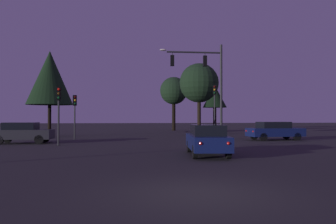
% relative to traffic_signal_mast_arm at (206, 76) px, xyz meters
% --- Properties ---
extents(ground_plane, '(168.00, 168.00, 0.00)m').
position_rel_traffic_signal_mast_arm_xyz_m(ground_plane, '(-4.96, 4.83, -5.35)').
color(ground_plane, '#262326').
rests_on(ground_plane, ground).
extents(traffic_signal_mast_arm, '(5.27, 0.41, 7.99)m').
position_rel_traffic_signal_mast_arm_xyz_m(traffic_signal_mast_arm, '(0.00, 0.00, 0.00)').
color(traffic_signal_mast_arm, '#232326').
rests_on(traffic_signal_mast_arm, ground).
extents(traffic_light_corner_left, '(0.37, 0.39, 3.81)m').
position_rel_traffic_signal_mast_arm_xyz_m(traffic_light_corner_left, '(-10.99, 2.36, -2.64)').
color(traffic_light_corner_left, '#232326').
rests_on(traffic_light_corner_left, ground).
extents(traffic_light_corner_right, '(0.34, 0.38, 3.92)m').
position_rel_traffic_signal_mast_arm_xyz_m(traffic_light_corner_right, '(-11.12, -4.30, -2.56)').
color(traffic_light_corner_right, '#232326').
rests_on(traffic_light_corner_right, ground).
extents(traffic_light_median, '(0.35, 0.38, 4.86)m').
position_rel_traffic_signal_mast_arm_xyz_m(traffic_light_median, '(1.44, 2.59, -1.94)').
color(traffic_light_median, '#232326').
rests_on(traffic_light_median, ground).
extents(car_nearside_lane, '(2.16, 4.78, 1.52)m').
position_rel_traffic_signal_mast_arm_xyz_m(car_nearside_lane, '(-2.68, -11.33, -4.56)').
color(car_nearside_lane, '#0F1947').
rests_on(car_nearside_lane, ground).
extents(car_crossing_left, '(4.74, 2.20, 1.52)m').
position_rel_traffic_signal_mast_arm_xyz_m(car_crossing_left, '(5.64, -0.85, -4.56)').
color(car_crossing_left, '#0F1947').
rests_on(car_crossing_left, ground).
extents(car_crossing_right, '(4.26, 1.95, 1.52)m').
position_rel_traffic_signal_mast_arm_xyz_m(car_crossing_right, '(-14.06, -2.05, -4.56)').
color(car_crossing_right, '#232328').
rests_on(car_crossing_right, ground).
extents(tree_behind_sign, '(4.52, 4.52, 8.49)m').
position_rel_traffic_signal_mast_arm_xyz_m(tree_behind_sign, '(-14.08, 7.14, 0.44)').
color(tree_behind_sign, black).
rests_on(tree_behind_sign, ground).
extents(tree_left_far, '(3.93, 3.93, 7.69)m').
position_rel_traffic_signal_mast_arm_xyz_m(tree_left_far, '(0.29, 20.70, 0.31)').
color(tree_left_far, black).
rests_on(tree_left_far, ground).
extents(tree_center_horizon, '(4.11, 4.11, 7.55)m').
position_rel_traffic_signal_mast_arm_xyz_m(tree_center_horizon, '(1.02, 7.22, 0.11)').
color(tree_center_horizon, black).
rests_on(tree_center_horizon, ground).
extents(tree_right_cluster, '(3.17, 3.17, 6.18)m').
position_rel_traffic_signal_mast_arm_xyz_m(tree_right_cluster, '(5.14, 16.34, -0.72)').
color(tree_right_cluster, black).
rests_on(tree_right_cluster, ground).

